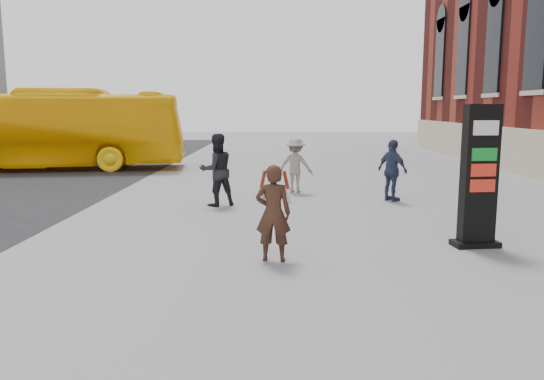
{
  "coord_description": "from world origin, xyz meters",
  "views": [
    {
      "loc": [
        0.07,
        -8.2,
        2.6
      ],
      "look_at": [
        -0.09,
        1.61,
        1.07
      ],
      "focal_mm": 35.0,
      "sensor_mm": 36.0,
      "label": 1
    }
  ],
  "objects_px": {
    "pedestrian_a": "(217,170)",
    "pedestrian_c": "(392,170)",
    "woman": "(273,212)",
    "pedestrian_b": "(295,165)",
    "bus": "(37,130)",
    "info_pylon": "(479,177)"
  },
  "relations": [
    {
      "from": "pedestrian_a",
      "to": "pedestrian_c",
      "type": "height_order",
      "value": "pedestrian_a"
    },
    {
      "from": "woman",
      "to": "pedestrian_b",
      "type": "relative_size",
      "value": 0.99
    },
    {
      "from": "woman",
      "to": "pedestrian_c",
      "type": "relative_size",
      "value": 0.96
    },
    {
      "from": "woman",
      "to": "bus",
      "type": "xyz_separation_m",
      "value": [
        -10.17,
        13.45,
        0.84
      ]
    },
    {
      "from": "woman",
      "to": "info_pylon",
      "type": "bearing_deg",
      "value": -160.65
    },
    {
      "from": "pedestrian_a",
      "to": "pedestrian_c",
      "type": "relative_size",
      "value": 1.11
    },
    {
      "from": "info_pylon",
      "to": "pedestrian_c",
      "type": "distance_m",
      "value": 5.0
    },
    {
      "from": "woman",
      "to": "pedestrian_c",
      "type": "distance_m",
      "value": 6.78
    },
    {
      "from": "info_pylon",
      "to": "pedestrian_b",
      "type": "xyz_separation_m",
      "value": [
        -3.23,
        6.5,
        -0.49
      ]
    },
    {
      "from": "pedestrian_a",
      "to": "pedestrian_b",
      "type": "distance_m",
      "value": 3.2
    },
    {
      "from": "info_pylon",
      "to": "bus",
      "type": "bearing_deg",
      "value": 130.96
    },
    {
      "from": "woman",
      "to": "bus",
      "type": "height_order",
      "value": "bus"
    },
    {
      "from": "woman",
      "to": "pedestrian_a",
      "type": "relative_size",
      "value": 0.86
    },
    {
      "from": "info_pylon",
      "to": "woman",
      "type": "relative_size",
      "value": 1.6
    },
    {
      "from": "pedestrian_c",
      "to": "bus",
      "type": "bearing_deg",
      "value": 25.17
    },
    {
      "from": "pedestrian_b",
      "to": "pedestrian_c",
      "type": "xyz_separation_m",
      "value": [
        2.67,
        -1.55,
        0.02
      ]
    },
    {
      "from": "pedestrian_a",
      "to": "pedestrian_b",
      "type": "relative_size",
      "value": 1.14
    },
    {
      "from": "bus",
      "to": "pedestrian_b",
      "type": "bearing_deg",
      "value": -126.42
    },
    {
      "from": "woman",
      "to": "pedestrian_b",
      "type": "height_order",
      "value": "pedestrian_b"
    },
    {
      "from": "pedestrian_b",
      "to": "pedestrian_a",
      "type": "bearing_deg",
      "value": 61.56
    },
    {
      "from": "info_pylon",
      "to": "pedestrian_b",
      "type": "distance_m",
      "value": 7.27
    },
    {
      "from": "info_pylon",
      "to": "bus",
      "type": "height_order",
      "value": "bus"
    }
  ]
}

